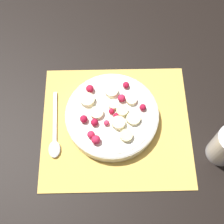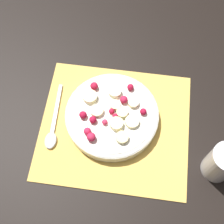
{
  "view_description": "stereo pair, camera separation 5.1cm",
  "coord_description": "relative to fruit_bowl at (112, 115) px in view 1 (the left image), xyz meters",
  "views": [
    {
      "loc": [
        -0.02,
        -0.31,
        0.74
      ],
      "look_at": [
        -0.01,
        0.02,
        0.04
      ],
      "focal_mm": 50.0,
      "sensor_mm": 36.0,
      "label": 1
    },
    {
      "loc": [
        0.03,
        -0.31,
        0.74
      ],
      "look_at": [
        -0.01,
        0.02,
        0.04
      ],
      "focal_mm": 50.0,
      "sensor_mm": 36.0,
      "label": 2
    }
  ],
  "objects": [
    {
      "name": "spoon",
      "position": [
        -0.14,
        -0.05,
        -0.02
      ],
      "size": [
        0.03,
        0.18,
        0.01
      ],
      "rotation": [
        0.0,
        0.0,
        4.76
      ],
      "color": "silver",
      "rests_on": "placemat"
    },
    {
      "name": "ground_plane",
      "position": [
        0.01,
        -0.02,
        -0.03
      ],
      "size": [
        3.0,
        3.0,
        0.0
      ],
      "primitive_type": "plane",
      "color": "black"
    },
    {
      "name": "fruit_bowl",
      "position": [
        0.0,
        0.0,
        0.0
      ],
      "size": [
        0.24,
        0.24,
        0.05
      ],
      "color": "silver",
      "rests_on": "placemat"
    },
    {
      "name": "placemat",
      "position": [
        0.01,
        -0.02,
        -0.02
      ],
      "size": [
        0.38,
        0.34,
        0.01
      ],
      "color": "#E0B251",
      "rests_on": "ground_plane"
    }
  ]
}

